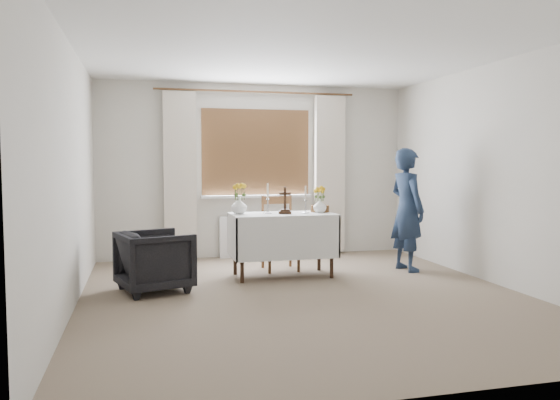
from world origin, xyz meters
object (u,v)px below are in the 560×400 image
Objects in this scene: wooden_chair at (280,233)px; wooden_cross at (285,200)px; flower_vase_left at (239,206)px; flower_vase_right at (320,206)px; altar_table at (283,245)px; armchair at (155,261)px; person at (407,210)px.

wooden_cross reaches higher than wooden_chair.
flower_vase_left is 1.17× the size of flower_vase_right.
altar_table is 3.85× the size of wooden_cross.
flower_vase_left is at bearing 170.59° from altar_table.
armchair is 3.65× the size of flower_vase_left.
altar_table is at bearing -100.88° from wooden_chair.
flower_vase_left is (-0.52, 0.09, 0.48)m from altar_table.
altar_table is 0.54m from wooden_cross.
wooden_cross is at bearing 80.44° from person.
wooden_cross is at bearing -93.27° from armchair.
altar_table is 0.66m from flower_vase_right.
wooden_chair reaches higher than altar_table.
flower_vase_right is (-1.15, 0.03, 0.07)m from person.
altar_table is 7.40× the size of flower_vase_right.
altar_table is 1.67m from person.
altar_table is 1.73× the size of armchair.
armchair is at bearing -153.63° from flower_vase_left.
person reaches higher than flower_vase_left.
wooden_chair is at bearing 100.74° from wooden_cross.
flower_vase_left reaches higher than armchair.
armchair is 2.23× the size of wooden_cross.
armchair is at bearing -153.90° from wooden_chair.
wooden_chair is at bearing 79.83° from altar_table.
wooden_cross reaches higher than flower_vase_left.
person is (3.13, 0.38, 0.45)m from armchair.
flower_vase_right is (0.40, -0.39, 0.37)m from wooden_chair.
armchair is 1.69m from wooden_cross.
wooden_cross reaches higher than flower_vase_right.
altar_table is 0.80× the size of person.
armchair is 1.23m from flower_vase_left.
wooden_chair is 1.78m from armchair.
flower_vase_left reaches higher than flower_vase_right.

